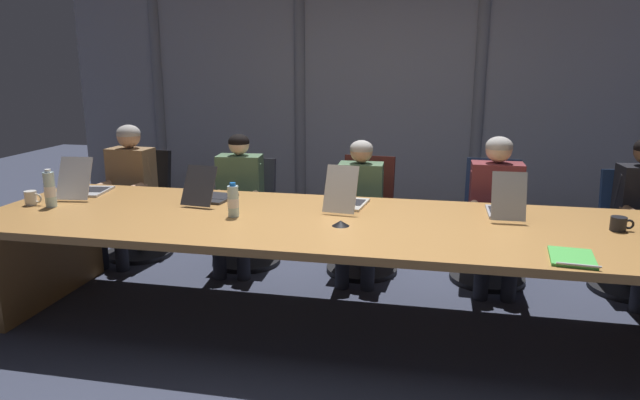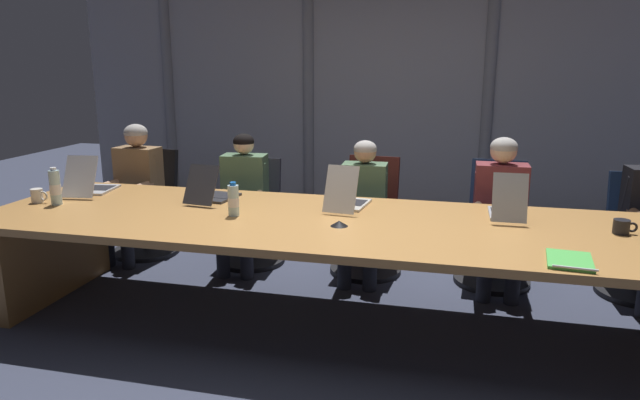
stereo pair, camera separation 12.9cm
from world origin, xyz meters
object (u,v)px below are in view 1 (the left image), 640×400
object	(u,v)px
laptop_left_end	(86,187)
spiral_notepad	(572,258)
coffee_mug_near	(31,198)
coffee_mug_far	(619,224)
person_center	(359,202)
office_chair_left_end	(141,216)
laptop_center	(347,199)
office_chair_right_end	(631,247)
laptop_right_mid	(505,207)
conference_mic_left_side	(341,223)
water_bottle_secondary	(233,201)
office_chair_center	(364,229)
person_left_end	(127,184)
person_left_mid	(238,195)
laptop_left_mid	(210,194)
person_right_mid	(496,203)
office_chair_right_mid	(489,236)
water_bottle_primary	(50,190)
office_chair_left_mid	(247,224)

from	to	relation	value
laptop_left_end	spiral_notepad	distance (m)	3.44
coffee_mug_near	coffee_mug_far	world-z (taller)	coffee_mug_near
person_center	office_chair_left_end	bearing A→B (deg)	-96.94
laptop_center	office_chair_right_end	bearing A→B (deg)	-63.84
laptop_right_mid	conference_mic_left_side	distance (m)	1.12
water_bottle_secondary	conference_mic_left_side	xyz separation A→B (m)	(0.73, -0.08, -0.09)
office_chair_center	person_left_end	distance (m)	2.12
laptop_right_mid	person_left_mid	distance (m)	2.19
person_left_mid	person_center	bearing A→B (deg)	83.98
laptop_left_end	laptop_center	distance (m)	2.03
laptop_left_end	laptop_center	bearing A→B (deg)	-97.55
laptop_left_mid	person_right_mid	size ratio (longest dim) A/B	0.40
spiral_notepad	office_chair_right_mid	bearing A→B (deg)	105.37
laptop_left_mid	water_bottle_primary	bearing A→B (deg)	116.95
office_chair_left_end	water_bottle_secondary	xyz separation A→B (m)	(1.33, -1.15, 0.49)
laptop_center	coffee_mug_near	xyz separation A→B (m)	(-2.22, -0.38, -0.01)
coffee_mug_near	person_left_end	bearing A→B (deg)	80.62
water_bottle_secondary	coffee_mug_far	bearing A→B (deg)	3.94
person_center	laptop_left_mid	bearing A→B (deg)	-60.54
office_chair_left_end	spiral_notepad	xyz separation A→B (m)	(3.35, -1.59, 0.39)
office_chair_left_end	office_chair_right_mid	world-z (taller)	office_chair_right_mid
office_chair_left_mid	coffee_mug_far	xyz separation A→B (m)	(2.72, -0.98, 0.44)
office_chair_right_mid	spiral_notepad	distance (m)	1.66
laptop_left_end	conference_mic_left_side	distance (m)	2.11
laptop_left_mid	office_chair_center	size ratio (longest dim) A/B	0.50
laptop_left_end	spiral_notepad	world-z (taller)	laptop_left_end
spiral_notepad	coffee_mug_near	bearing A→B (deg)	178.75
laptop_center	coffee_mug_far	xyz separation A→B (m)	(1.71, -0.21, -0.02)
laptop_right_mid	person_left_end	xyz separation A→B (m)	(-3.12, 0.62, -0.12)
laptop_center	person_center	size ratio (longest dim) A/B	0.44
coffee_mug_near	laptop_right_mid	bearing A→B (deg)	6.52
person_center	person_right_mid	xyz separation A→B (m)	(1.06, 0.01, 0.04)
laptop_left_mid	laptop_center	xyz separation A→B (m)	(1.01, 0.02, 0.01)
office_chair_right_end	person_left_end	bearing A→B (deg)	-91.03
person_left_mid	coffee_mug_near	xyz separation A→B (m)	(-1.20, -0.99, 0.15)
office_chair_right_end	water_bottle_secondary	world-z (taller)	water_bottle_secondary
office_chair_right_mid	person_right_mid	bearing A→B (deg)	9.48
laptop_center	coffee_mug_far	size ratio (longest dim) A/B	3.62
person_right_mid	spiral_notepad	size ratio (longest dim) A/B	3.61
office_chair_left_mid	coffee_mug_far	world-z (taller)	office_chair_left_mid
person_center	water_bottle_secondary	xyz separation A→B (m)	(-0.71, -0.99, 0.21)
person_left_end	person_left_mid	size ratio (longest dim) A/B	1.05
person_right_mid	coffee_mug_near	bearing A→B (deg)	-73.77
laptop_center	conference_mic_left_side	size ratio (longest dim) A/B	4.53
office_chair_right_mid	coffee_mug_near	xyz separation A→B (m)	(-3.28, -1.16, 0.43)
water_bottle_secondary	office_chair_center	bearing A→B (deg)	57.74
laptop_right_mid	office_chair_right_end	xyz separation A→B (m)	(1.05, 0.78, -0.46)
office_chair_center	laptop_left_mid	bearing A→B (deg)	-48.22
office_chair_center	water_bottle_secondary	distance (m)	1.45
person_center	coffee_mug_near	xyz separation A→B (m)	(-2.23, -0.99, 0.16)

